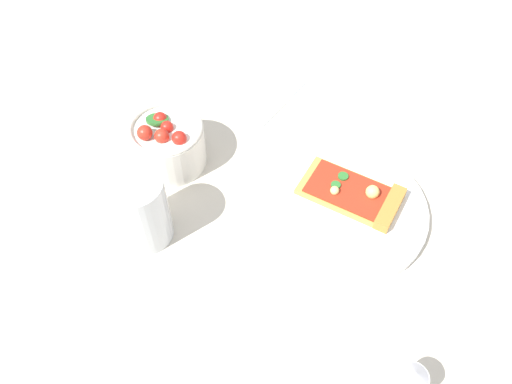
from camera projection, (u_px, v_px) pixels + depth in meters
ground_plane at (311, 237)px, 0.74m from camera, size 2.40×2.40×0.00m
plate at (342, 210)px, 0.76m from camera, size 0.24×0.24×0.01m
pizza_slice_main at (358, 195)px, 0.76m from camera, size 0.15×0.10×0.03m
salad_bowl at (167, 143)px, 0.79m from camera, size 0.11×0.11×0.09m
soda_glass at (141, 211)px, 0.70m from camera, size 0.07×0.07×0.11m
paper_napkin at (253, 88)px, 0.92m from camera, size 0.16×0.16×0.00m
pepper_shaker at (408, 384)px, 0.58m from camera, size 0.03×0.03×0.07m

